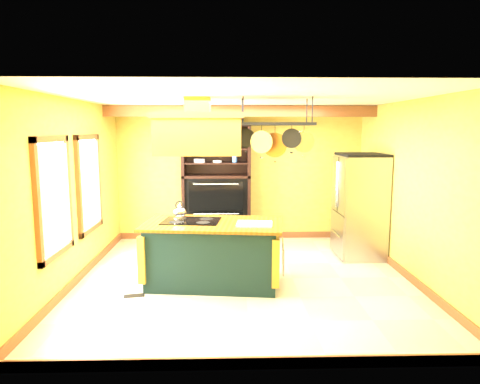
{
  "coord_description": "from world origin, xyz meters",
  "views": [
    {
      "loc": [
        -0.24,
        -6.26,
        2.26
      ],
      "look_at": [
        -0.06,
        0.3,
        1.3
      ],
      "focal_mm": 32.0,
      "sensor_mm": 36.0,
      "label": 1
    }
  ],
  "objects_px": {
    "pot_rack": "(276,131)",
    "refrigerator": "(359,208)",
    "kitchen_island": "(213,252)",
    "range_hood": "(198,132)",
    "hutch": "(217,197)"
  },
  "relations": [
    {
      "from": "pot_rack",
      "to": "refrigerator",
      "type": "xyz_separation_m",
      "value": [
        1.65,
        1.32,
        -1.35
      ]
    },
    {
      "from": "kitchen_island",
      "to": "pot_rack",
      "type": "xyz_separation_m",
      "value": [
        0.91,
        0.01,
        1.76
      ]
    },
    {
      "from": "range_hood",
      "to": "hutch",
      "type": "relative_size",
      "value": 0.53
    },
    {
      "from": "hutch",
      "to": "refrigerator",
      "type": "bearing_deg",
      "value": -22.9
    },
    {
      "from": "kitchen_island",
      "to": "pot_rack",
      "type": "bearing_deg",
      "value": 7.17
    },
    {
      "from": "kitchen_island",
      "to": "refrigerator",
      "type": "bearing_deg",
      "value": 34.02
    },
    {
      "from": "kitchen_island",
      "to": "hutch",
      "type": "xyz_separation_m",
      "value": [
        -0.01,
        2.42,
        0.44
      ]
    },
    {
      "from": "hutch",
      "to": "pot_rack",
      "type": "bearing_deg",
      "value": -69.12
    },
    {
      "from": "refrigerator",
      "to": "kitchen_island",
      "type": "bearing_deg",
      "value": -152.44
    },
    {
      "from": "pot_rack",
      "to": "range_hood",
      "type": "bearing_deg",
      "value": -179.38
    },
    {
      "from": "kitchen_island",
      "to": "range_hood",
      "type": "xyz_separation_m",
      "value": [
        -0.2,
        -0.0,
        1.76
      ]
    },
    {
      "from": "kitchen_island",
      "to": "range_hood",
      "type": "height_order",
      "value": "range_hood"
    },
    {
      "from": "range_hood",
      "to": "hutch",
      "type": "xyz_separation_m",
      "value": [
        0.19,
        2.42,
        -1.31
      ]
    },
    {
      "from": "refrigerator",
      "to": "range_hood",
      "type": "bearing_deg",
      "value": -154.15
    },
    {
      "from": "range_hood",
      "to": "hutch",
      "type": "height_order",
      "value": "range_hood"
    }
  ]
}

